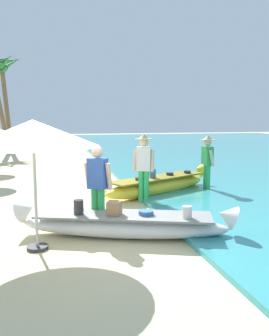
{
  "coord_description": "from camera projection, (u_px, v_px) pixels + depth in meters",
  "views": [
    {
      "loc": [
        -0.51,
        -6.53,
        2.24
      ],
      "look_at": [
        1.62,
        2.56,
        0.9
      ],
      "focal_mm": 38.88,
      "sensor_mm": 36.0,
      "label": 1
    }
  ],
  "objects": [
    {
      "name": "palm_tree_tall_inland",
      "position": [
        2.0,
        72.0,
        22.37
      ],
      "size": [
        2.65,
        2.95,
        6.01
      ],
      "color": "brown",
      "rests_on": "ground"
    },
    {
      "name": "person_vendor_assistant",
      "position": [
        207.0,
        159.0,
        10.72
      ],
      "size": [
        0.44,
        0.56,
        1.68
      ],
      "color": "green",
      "rests_on": "ground"
    },
    {
      "name": "ground_plane",
      "position": [
        81.0,
        238.0,
        6.72
      ],
      "size": [
        80.0,
        80.0,
        0.0
      ],
      "primitive_type": "plane",
      "color": "beige"
    },
    {
      "name": "boat_yellow_midground",
      "position": [
        158.0,
        185.0,
        10.37
      ],
      "size": [
        3.8,
        2.38,
        0.8
      ],
      "color": "yellow",
      "rests_on": "ground"
    },
    {
      "name": "patio_umbrella_large",
      "position": [
        33.0,
        134.0,
        5.88
      ],
      "size": [
        2.16,
        2.16,
        2.18
      ],
      "color": "#B7B7BC",
      "rests_on": "ground"
    },
    {
      "name": "person_vendor_hatted",
      "position": [
        144.0,
        163.0,
        9.37
      ],
      "size": [
        0.59,
        0.44,
        1.79
      ],
      "color": "green",
      "rests_on": "ground"
    },
    {
      "name": "person_tourist_customer",
      "position": [
        98.0,
        184.0,
        7.03
      ],
      "size": [
        0.56,
        0.48,
        1.67
      ],
      "color": "green",
      "rests_on": "ground"
    },
    {
      "name": "boat_white_foreground",
      "position": [
        123.0,
        224.0,
        6.75
      ],
      "size": [
        4.08,
        2.0,
        0.73
      ],
      "color": "white",
      "rests_on": "ground"
    }
  ]
}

